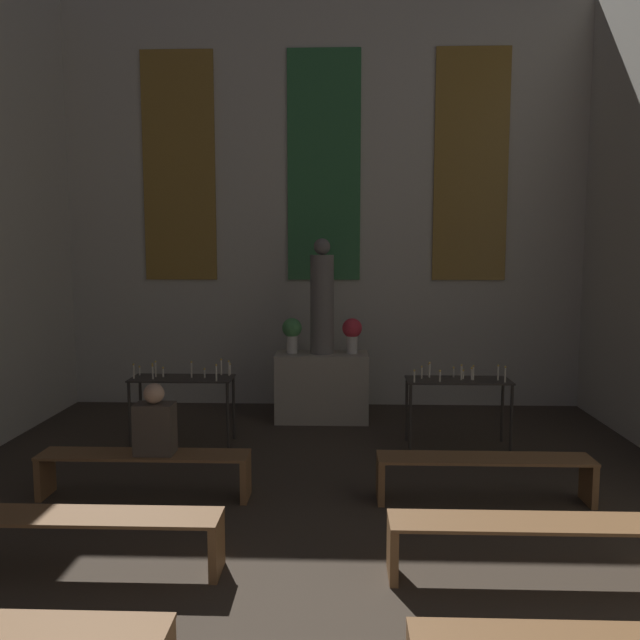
{
  "coord_description": "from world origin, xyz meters",
  "views": [
    {
      "loc": [
        0.26,
        0.06,
        2.31
      ],
      "look_at": [
        0.0,
        7.65,
        1.48
      ],
      "focal_mm": 35.0,
      "sensor_mm": 36.0,
      "label": 1
    }
  ],
  "objects_px": {
    "pew_third_right": "(529,536)",
    "altar": "(322,387)",
    "flower_vase_left": "(292,332)",
    "candle_rack_right": "(458,388)",
    "pew_third_left": "(85,530)",
    "pew_back_left": "(144,465)",
    "person_seated": "(155,424)",
    "statue": "(322,300)",
    "pew_back_right": "(484,469)",
    "candle_rack_left": "(182,386)",
    "flower_vase_right": "(352,332)"
  },
  "relations": [
    {
      "from": "flower_vase_left",
      "to": "pew_back_right",
      "type": "relative_size",
      "value": 0.24
    },
    {
      "from": "statue",
      "to": "pew_third_left",
      "type": "bearing_deg",
      "value": -110.95
    },
    {
      "from": "pew_back_left",
      "to": "candle_rack_left",
      "type": "bearing_deg",
      "value": 91.98
    },
    {
      "from": "altar",
      "to": "candle_rack_left",
      "type": "height_order",
      "value": "candle_rack_left"
    },
    {
      "from": "altar",
      "to": "candle_rack_right",
      "type": "distance_m",
      "value": 2.0
    },
    {
      "from": "candle_rack_right",
      "to": "person_seated",
      "type": "bearing_deg",
      "value": -151.84
    },
    {
      "from": "pew_back_right",
      "to": "person_seated",
      "type": "height_order",
      "value": "person_seated"
    },
    {
      "from": "statue",
      "to": "flower_vase_left",
      "type": "relative_size",
      "value": 3.23
    },
    {
      "from": "candle_rack_left",
      "to": "statue",
      "type": "bearing_deg",
      "value": 33.88
    },
    {
      "from": "flower_vase_left",
      "to": "pew_back_left",
      "type": "height_order",
      "value": "flower_vase_left"
    },
    {
      "from": "pew_back_left",
      "to": "pew_back_right",
      "type": "relative_size",
      "value": 1.0
    },
    {
      "from": "pew_third_right",
      "to": "pew_back_right",
      "type": "distance_m",
      "value": 1.37
    },
    {
      "from": "pew_back_left",
      "to": "person_seated",
      "type": "xyz_separation_m",
      "value": [
        0.11,
        -0.0,
        0.4
      ]
    },
    {
      "from": "statue",
      "to": "pew_third_right",
      "type": "relative_size",
      "value": 0.79
    },
    {
      "from": "candle_rack_right",
      "to": "pew_third_left",
      "type": "relative_size",
      "value": 0.62
    },
    {
      "from": "flower_vase_left",
      "to": "flower_vase_right",
      "type": "relative_size",
      "value": 1.0
    },
    {
      "from": "flower_vase_right",
      "to": "pew_back_left",
      "type": "bearing_deg",
      "value": -125.7
    },
    {
      "from": "candle_rack_left",
      "to": "pew_back_left",
      "type": "bearing_deg",
      "value": -88.02
    },
    {
      "from": "flower_vase_right",
      "to": "person_seated",
      "type": "distance_m",
      "value": 3.39
    },
    {
      "from": "pew_third_right",
      "to": "person_seated",
      "type": "bearing_deg",
      "value": 155.93
    },
    {
      "from": "flower_vase_right",
      "to": "pew_back_right",
      "type": "distance_m",
      "value": 3.15
    },
    {
      "from": "candle_rack_right",
      "to": "pew_back_right",
      "type": "height_order",
      "value": "candle_rack_right"
    },
    {
      "from": "pew_back_right",
      "to": "flower_vase_left",
      "type": "bearing_deg",
      "value": 125.7
    },
    {
      "from": "pew_third_right",
      "to": "flower_vase_right",
      "type": "bearing_deg",
      "value": 105.86
    },
    {
      "from": "candle_rack_left",
      "to": "pew_back_right",
      "type": "xyz_separation_m",
      "value": [
        3.23,
        -1.67,
        -0.39
      ]
    },
    {
      "from": "altar",
      "to": "flower_vase_right",
      "type": "relative_size",
      "value": 2.62
    },
    {
      "from": "candle_rack_left",
      "to": "person_seated",
      "type": "relative_size",
      "value": 1.82
    },
    {
      "from": "altar",
      "to": "candle_rack_left",
      "type": "bearing_deg",
      "value": -146.12
    },
    {
      "from": "statue",
      "to": "flower_vase_right",
      "type": "relative_size",
      "value": 3.23
    },
    {
      "from": "pew_third_left",
      "to": "pew_back_right",
      "type": "height_order",
      "value": "same"
    },
    {
      "from": "pew_third_left",
      "to": "flower_vase_left",
      "type": "bearing_deg",
      "value": 74.14
    },
    {
      "from": "candle_rack_right",
      "to": "pew_third_right",
      "type": "relative_size",
      "value": 0.62
    },
    {
      "from": "statue",
      "to": "person_seated",
      "type": "relative_size",
      "value": 2.32
    },
    {
      "from": "flower_vase_left",
      "to": "pew_third_left",
      "type": "distance_m",
      "value": 4.4
    },
    {
      "from": "flower_vase_right",
      "to": "pew_back_left",
      "type": "distance_m",
      "value": 3.54
    },
    {
      "from": "candle_rack_right",
      "to": "pew_back_left",
      "type": "relative_size",
      "value": 0.62
    },
    {
      "from": "flower_vase_left",
      "to": "candle_rack_right",
      "type": "relative_size",
      "value": 0.39
    },
    {
      "from": "flower_vase_left",
      "to": "flower_vase_right",
      "type": "distance_m",
      "value": 0.82
    },
    {
      "from": "altar",
      "to": "pew_back_left",
      "type": "xyz_separation_m",
      "value": [
        -1.59,
        -2.78,
        -0.15
      ]
    },
    {
      "from": "candle_rack_left",
      "to": "flower_vase_left",
      "type": "bearing_deg",
      "value": 41.8
    },
    {
      "from": "altar",
      "to": "pew_back_right",
      "type": "distance_m",
      "value": 3.2
    },
    {
      "from": "statue",
      "to": "flower_vase_left",
      "type": "distance_m",
      "value": 0.59
    },
    {
      "from": "flower_vase_left",
      "to": "pew_third_left",
      "type": "xyz_separation_m",
      "value": [
        -1.18,
        -4.14,
        -0.91
      ]
    },
    {
      "from": "flower_vase_right",
      "to": "person_seated",
      "type": "xyz_separation_m",
      "value": [
        -1.89,
        -2.78,
        -0.51
      ]
    },
    {
      "from": "altar",
      "to": "pew_third_left",
      "type": "xyz_separation_m",
      "value": [
        -1.59,
        -4.14,
        -0.15
      ]
    },
    {
      "from": "candle_rack_right",
      "to": "pew_back_right",
      "type": "distance_m",
      "value": 1.72
    },
    {
      "from": "flower_vase_left",
      "to": "candle_rack_right",
      "type": "bearing_deg",
      "value": -28.32
    },
    {
      "from": "altar",
      "to": "pew_third_right",
      "type": "distance_m",
      "value": 4.44
    },
    {
      "from": "pew_third_right",
      "to": "altar",
      "type": "bearing_deg",
      "value": 110.95
    },
    {
      "from": "pew_third_left",
      "to": "pew_third_right",
      "type": "relative_size",
      "value": 1.0
    }
  ]
}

